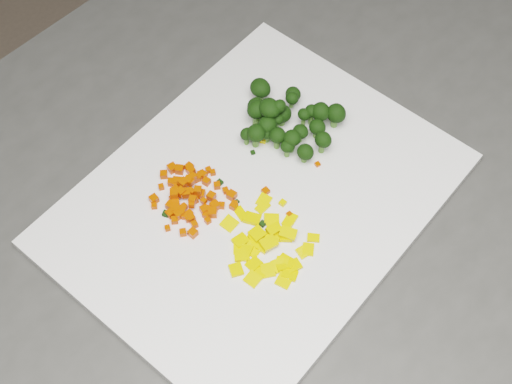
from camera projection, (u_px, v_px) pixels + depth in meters
counter_block at (255, 335)px, 1.19m from camera, size 1.18×0.90×0.90m
cutting_board at (256, 199)px, 0.80m from camera, size 0.48×0.40×0.01m
carrot_pile at (192, 193)px, 0.79m from camera, size 0.09×0.09×0.03m
pepper_pile at (270, 238)px, 0.76m from camera, size 0.11×0.11×0.02m
broccoli_pile at (289, 113)px, 0.83m from camera, size 0.11×0.11×0.05m
carrot_cube_0 at (191, 182)px, 0.79m from camera, size 0.01×0.01×0.01m
carrot_cube_1 at (213, 210)px, 0.78m from camera, size 0.01×0.01×0.01m
carrot_cube_2 at (185, 182)px, 0.80m from camera, size 0.01×0.01×0.01m
carrot_cube_3 at (164, 175)px, 0.81m from camera, size 0.01×0.01×0.01m
carrot_cube_4 at (178, 214)px, 0.78m from camera, size 0.01×0.01×0.01m
carrot_cube_5 at (208, 170)px, 0.81m from camera, size 0.01×0.01×0.01m
carrot_cube_6 at (191, 218)px, 0.78m from camera, size 0.01×0.01×0.01m
carrot_cube_7 at (212, 213)px, 0.78m from camera, size 0.01×0.01×0.01m
carrot_cube_8 at (179, 170)px, 0.81m from camera, size 0.01×0.01×0.01m
carrot_cube_9 at (208, 221)px, 0.78m from camera, size 0.01×0.01×0.01m
carrot_cube_10 at (206, 215)px, 0.78m from camera, size 0.01×0.01×0.01m
carrot_cube_11 at (195, 224)px, 0.78m from camera, size 0.01×0.01×0.01m
carrot_cube_12 at (177, 182)px, 0.80m from camera, size 0.01×0.01×0.01m
carrot_cube_13 at (175, 209)px, 0.78m from camera, size 0.01×0.01×0.01m
carrot_cube_14 at (185, 216)px, 0.78m from camera, size 0.01×0.01×0.01m
carrot_cube_15 at (217, 186)px, 0.80m from camera, size 0.01×0.01×0.01m
carrot_cube_16 at (202, 175)px, 0.81m from camera, size 0.01×0.01×0.01m
carrot_cube_17 at (170, 214)px, 0.78m from camera, size 0.01×0.01×0.01m
carrot_cube_18 at (182, 211)px, 0.78m from camera, size 0.01×0.01×0.01m
carrot_cube_19 at (175, 220)px, 0.78m from camera, size 0.01×0.01×0.01m
carrot_cube_20 at (192, 204)px, 0.78m from camera, size 0.01×0.01×0.01m
carrot_cube_21 at (161, 187)px, 0.80m from camera, size 0.01×0.01×0.01m
carrot_cube_22 at (170, 206)px, 0.79m from camera, size 0.01×0.01×0.01m
carrot_cube_23 at (183, 208)px, 0.79m from camera, size 0.01×0.01×0.01m
carrot_cube_24 at (213, 172)px, 0.81m from camera, size 0.01×0.01×0.01m
carrot_cube_25 at (192, 177)px, 0.80m from camera, size 0.01×0.01×0.01m
carrot_cube_26 at (175, 184)px, 0.80m from camera, size 0.01×0.01×0.01m
carrot_cube_27 at (174, 183)px, 0.80m from camera, size 0.01×0.01×0.01m
carrot_cube_28 at (154, 199)px, 0.79m from camera, size 0.01×0.01×0.01m
carrot_cube_29 at (188, 218)px, 0.78m from camera, size 0.01×0.01×0.01m
carrot_cube_30 at (229, 194)px, 0.80m from camera, size 0.01×0.01×0.01m
carrot_cube_31 at (204, 210)px, 0.78m from camera, size 0.01×0.01×0.01m
carrot_cube_32 at (181, 192)px, 0.79m from camera, size 0.01×0.01×0.01m
carrot_cube_33 at (189, 167)px, 0.81m from camera, size 0.01×0.01×0.01m
carrot_cube_34 at (191, 171)px, 0.81m from camera, size 0.01×0.01×0.01m
carrot_cube_35 at (198, 190)px, 0.79m from camera, size 0.01×0.01×0.01m
carrot_cube_36 at (188, 181)px, 0.79m from camera, size 0.01×0.01×0.01m
carrot_cube_37 at (192, 191)px, 0.79m from camera, size 0.01×0.01×0.01m
carrot_cube_38 at (192, 200)px, 0.78m from camera, size 0.01×0.01×0.01m
carrot_cube_39 at (222, 205)px, 0.79m from camera, size 0.01×0.01×0.01m
carrot_cube_40 at (234, 206)px, 0.79m from camera, size 0.01×0.01×0.01m
carrot_cube_41 at (184, 206)px, 0.79m from camera, size 0.01×0.01×0.01m
carrot_cube_42 at (226, 190)px, 0.80m from camera, size 0.01×0.01×0.01m
carrot_cube_43 at (176, 190)px, 0.80m from camera, size 0.01×0.01×0.01m
carrot_cube_44 at (189, 192)px, 0.79m from camera, size 0.01×0.01×0.01m
carrot_cube_45 at (215, 206)px, 0.79m from camera, size 0.01×0.01×0.01m
carrot_cube_46 at (206, 182)px, 0.80m from camera, size 0.01×0.01×0.01m
carrot_cube_47 at (194, 199)px, 0.79m from camera, size 0.01×0.01×0.01m
carrot_cube_48 at (193, 233)px, 0.77m from camera, size 0.01×0.01×0.01m
carrot_cube_49 at (211, 196)px, 0.79m from camera, size 0.01×0.01×0.01m
carrot_cube_50 at (204, 201)px, 0.78m from camera, size 0.01×0.01×0.01m
carrot_cube_51 at (186, 193)px, 0.79m from camera, size 0.01×0.01×0.01m
carrot_cube_52 at (197, 178)px, 0.81m from camera, size 0.01×0.01×0.01m
carrot_cube_53 at (210, 209)px, 0.78m from camera, size 0.01×0.01×0.01m
carrot_cube_54 at (171, 182)px, 0.80m from camera, size 0.01×0.01×0.01m
carrot_cube_55 at (172, 168)px, 0.81m from camera, size 0.01×0.01×0.01m
carrot_cube_56 at (167, 228)px, 0.77m from camera, size 0.01×0.01×0.01m
carrot_cube_57 at (232, 195)px, 0.79m from camera, size 0.01×0.01×0.01m
carrot_cube_58 at (154, 206)px, 0.79m from camera, size 0.01×0.01×0.01m
carrot_cube_59 at (189, 180)px, 0.80m from camera, size 0.01×0.01×0.01m
carrot_cube_60 at (173, 199)px, 0.79m from camera, size 0.01×0.01×0.01m
carrot_cube_61 at (176, 203)px, 0.79m from camera, size 0.01×0.01×0.01m
carrot_cube_62 at (183, 183)px, 0.79m from camera, size 0.01×0.01×0.01m
carrot_cube_63 at (183, 232)px, 0.77m from camera, size 0.01×0.01×0.01m
carrot_cube_64 at (174, 193)px, 0.79m from camera, size 0.01×0.01×0.01m
carrot_cube_65 at (203, 175)px, 0.81m from camera, size 0.01×0.01×0.01m
carrot_cube_66 at (181, 183)px, 0.80m from camera, size 0.01×0.01×0.01m
carrot_cube_67 at (172, 182)px, 0.80m from camera, size 0.01×0.01×0.01m
carrot_cube_68 at (189, 214)px, 0.78m from camera, size 0.01×0.01×0.01m
carrot_cube_69 at (234, 204)px, 0.79m from camera, size 0.01×0.01×0.01m
carrot_cube_70 at (172, 213)px, 0.78m from camera, size 0.01×0.01×0.01m
carrot_cube_71 at (201, 194)px, 0.79m from camera, size 0.01×0.01×0.01m
pepper_chunk_0 at (254, 264)px, 0.75m from camera, size 0.02×0.01×0.01m
pepper_chunk_1 at (229, 224)px, 0.78m from camera, size 0.02×0.02×0.01m
pepper_chunk_2 at (313, 238)px, 0.77m from camera, size 0.02×0.02×0.01m
pepper_chunk_3 at (271, 237)px, 0.77m from camera, size 0.02×0.02×0.01m
pepper_chunk_4 at (292, 266)px, 0.75m from camera, size 0.02×0.02×0.01m
pepper_chunk_5 at (239, 246)px, 0.76m from camera, size 0.02×0.02×0.00m
pepper_chunk_6 at (285, 237)px, 0.77m from camera, size 0.02×0.02×0.01m
pepper_chunk_7 at (257, 236)px, 0.77m from camera, size 0.02×0.02×0.00m
pepper_chunk_8 at (284, 265)px, 0.75m from camera, size 0.02×0.02×0.01m
pepper_chunk_9 at (241, 213)px, 0.78m from camera, size 0.01×0.02×0.01m
pepper_chunk_10 at (261, 245)px, 0.76m from camera, size 0.02×0.02×0.01m
pepper_chunk_11 at (257, 233)px, 0.77m from camera, size 0.02×0.02×0.01m
pepper_chunk_12 at (252, 219)px, 0.78m from camera, size 0.02×0.02×0.01m
pepper_chunk_13 at (242, 255)px, 0.76m from camera, size 0.02×0.02×0.01m
pepper_chunk_14 at (287, 261)px, 0.75m from camera, size 0.02×0.02×0.01m
pepper_chunk_15 at (302, 253)px, 0.76m from camera, size 0.01×0.01×0.01m
pepper_chunk_16 at (268, 270)px, 0.75m from camera, size 0.02×0.02×0.01m
pepper_chunk_17 at (258, 239)px, 0.77m from camera, size 0.02×0.02×0.01m
pepper_chunk_18 at (281, 264)px, 0.75m from camera, size 0.02×0.02×0.01m
pepper_chunk_19 at (269, 243)px, 0.76m from camera, size 0.02×0.02×0.01m
pepper_chunk_20 at (284, 281)px, 0.74m from camera, size 0.02×0.02×0.01m
pepper_chunk_21 at (252, 250)px, 0.76m from camera, size 0.02×0.02×0.01m
pepper_chunk_22 at (290, 274)px, 0.75m from camera, size 0.02×0.02×0.01m
pepper_chunk_23 at (274, 227)px, 0.78m from camera, size 0.02×0.02×0.01m
pepper_chunk_24 at (236, 270)px, 0.75m from camera, size 0.02×0.02×0.01m
pepper_chunk_25 at (288, 225)px, 0.78m from camera, size 0.01×0.01×0.01m
pepper_chunk_26 at (280, 265)px, 0.75m from camera, size 0.02×0.02×0.01m
pepper_chunk_27 at (308, 249)px, 0.76m from camera, size 0.02×0.02×0.01m
pepper_chunk_28 at (252, 219)px, 0.78m from camera, size 0.02×0.02×0.00m
pepper_chunk_29 at (240, 240)px, 0.77m from camera, size 0.02×0.01×0.01m
pepper_chunk_30 at (259, 275)px, 0.75m from camera, size 0.01×0.01×0.00m
pepper_chunk_31 at (264, 201)px, 0.79m from camera, size 0.02×0.02×0.01m
pepper_chunk_32 at (271, 219)px, 0.78m from camera, size 0.02×0.02×0.01m
pepper_chunk_33 at (288, 233)px, 0.77m from camera, size 0.02×0.02×0.01m
pepper_chunk_34 at (272, 240)px, 0.76m from camera, size 0.02×0.02×0.01m
pepper_chunk_35 at (274, 229)px, 0.77m from camera, size 0.02×0.01×0.01m
pepper_chunk_36 at (245, 253)px, 0.76m from camera, size 0.02×0.02×0.01m
pepper_chunk_37 at (263, 236)px, 0.77m from camera, size 0.01×0.02×0.00m
pepper_chunk_38 at (290, 220)px, 0.78m from camera, size 0.02×0.02×0.01m
pepper_chunk_39 at (253, 279)px, 0.74m from camera, size 0.02×0.02×0.01m
pepper_chunk_40 at (263, 207)px, 0.79m from camera, size 0.02×0.01×0.01m
broccoli_floret_0 at (277, 123)px, 0.84m from camera, size 0.02×0.02×0.03m
broccoli_floret_1 at (269, 112)px, 0.83m from camera, size 0.03×0.03×0.03m
broccoli_floret_2 at (267, 128)px, 0.83m from camera, size 0.03×0.03×0.03m
broccoli_floret_3 at (311, 116)px, 0.84m from camera, size 0.02×0.02×0.03m
broccoli_floret_4 at (246, 137)px, 0.83m from camera, size 0.02×0.02×0.02m
broccoli_floret_5 at (335, 117)px, 0.84m from camera, size 0.03×0.03×0.03m
broccoli_floret_6 at (319, 116)px, 0.84m from camera, size 0.03×0.03×0.03m
broccoli_floret_7 at (282, 117)px, 0.84m from camera, size 0.03×0.03×0.03m
broccoli_floret_8 at (291, 101)px, 0.84m from camera, size 0.02×0.02×0.02m
broccoli_floret_9 at (305, 155)px, 0.81m from camera, size 0.03×0.03×0.02m
broccoli_floret_10 at (303, 119)px, 0.84m from camera, size 0.02×0.02×0.03m
broccoli_floret_11 at (270, 132)px, 0.83m from camera, size 0.02×0.02×0.03m
broccoli_floret_12 at (300, 134)px, 0.83m from camera, size 0.02×0.02×0.02m
broccoli_floret_13 at (256, 114)px, 0.84m from camera, size 0.03×0.03×0.04m
broccoli_floret_14 at (316, 130)px, 0.83m from camera, size 0.03×0.03×0.03m
broccoli_floret_15 at (291, 142)px, 0.82m from camera, size 0.03×0.03×0.03m
broccoli_floret_16 at (256, 137)px, 0.82m from camera, size 0.03×0.03×0.03m
broccoli_floret_17 at (267, 135)px, 0.83m from camera, size 0.03×0.03×0.02m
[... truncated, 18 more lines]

